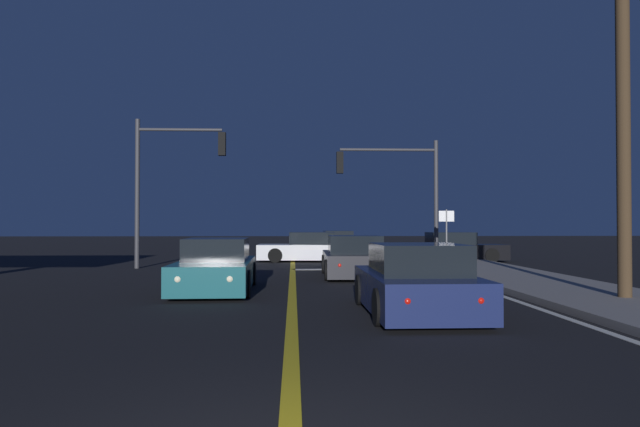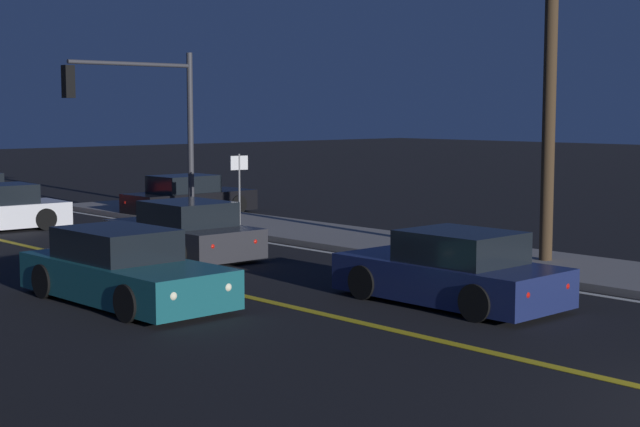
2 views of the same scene
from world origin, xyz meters
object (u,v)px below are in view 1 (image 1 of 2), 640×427
(car_lead_oncoming_charcoal, at_px, (354,259))
(car_following_oncoming_white, at_px, (308,249))
(utility_pole_right, at_px, (623,59))
(street_sign_corner, at_px, (446,229))
(traffic_signal_near_right, at_px, (398,181))
(car_side_waiting_navy, at_px, (416,284))
(car_parked_curb_black, at_px, (455,249))
(car_far_approaching_teal, at_px, (216,268))
(car_distant_tail_red, at_px, (338,244))
(traffic_signal_far_left, at_px, (169,170))

(car_lead_oncoming_charcoal, bearing_deg, car_following_oncoming_white, 100.29)
(utility_pole_right, height_order, street_sign_corner, utility_pole_right)
(traffic_signal_near_right, bearing_deg, car_following_oncoming_white, -34.23)
(car_side_waiting_navy, height_order, utility_pole_right, utility_pole_right)
(car_following_oncoming_white, distance_m, car_lead_oncoming_charcoal, 8.05)
(car_lead_oncoming_charcoal, distance_m, car_side_waiting_navy, 7.97)
(car_parked_curb_black, height_order, car_side_waiting_navy, same)
(car_side_waiting_navy, bearing_deg, car_parked_curb_black, 71.60)
(car_following_oncoming_white, xyz_separation_m, traffic_signal_near_right, (3.71, -2.52, 2.94))
(car_parked_curb_black, xyz_separation_m, car_lead_oncoming_charcoal, (-5.40, -7.55, 0.00))
(car_lead_oncoming_charcoal, xyz_separation_m, street_sign_corner, (3.72, 2.62, 0.94))
(car_far_approaching_teal, height_order, car_side_waiting_navy, same)
(traffic_signal_near_right, bearing_deg, car_side_waiting_navy, 81.29)
(car_lead_oncoming_charcoal, xyz_separation_m, car_side_waiting_navy, (0.36, -7.96, -0.00))
(car_distant_tail_red, bearing_deg, street_sign_corner, -75.06)
(car_side_waiting_navy, height_order, traffic_signal_near_right, traffic_signal_near_right)
(traffic_signal_far_left, bearing_deg, street_sign_corner, -7.59)
(car_far_approaching_teal, distance_m, street_sign_corner, 10.07)
(car_following_oncoming_white, height_order, car_side_waiting_navy, same)
(car_lead_oncoming_charcoal, relative_size, street_sign_corner, 1.90)
(traffic_signal_near_right, height_order, street_sign_corner, traffic_signal_near_right)
(utility_pole_right, bearing_deg, car_distant_tail_red, 102.64)
(car_distant_tail_red, bearing_deg, car_parked_curb_black, -53.33)
(car_parked_curb_black, xyz_separation_m, car_distant_tail_red, (-4.89, 6.33, 0.00))
(car_parked_curb_black, height_order, car_lead_oncoming_charcoal, same)
(traffic_signal_near_right, xyz_separation_m, traffic_signal_far_left, (-9.19, -1.40, 0.31))
(car_side_waiting_navy, distance_m, traffic_signal_far_left, 14.32)
(car_parked_curb_black, relative_size, car_far_approaching_teal, 0.95)
(car_side_waiting_navy, xyz_separation_m, street_sign_corner, (3.37, 10.58, 0.94))
(car_following_oncoming_white, bearing_deg, car_side_waiting_navy, -171.24)
(car_following_oncoming_white, relative_size, street_sign_corner, 2.00)
(car_distant_tail_red, distance_m, traffic_signal_near_right, 9.15)
(car_parked_curb_black, relative_size, street_sign_corner, 1.97)
(car_following_oncoming_white, relative_size, utility_pole_right, 0.45)
(car_parked_curb_black, distance_m, traffic_signal_far_left, 13.09)
(car_lead_oncoming_charcoal, bearing_deg, utility_pole_right, -51.61)
(car_far_approaching_teal, bearing_deg, car_parked_curb_black, -130.53)
(car_side_waiting_navy, height_order, street_sign_corner, street_sign_corner)
(car_following_oncoming_white, height_order, traffic_signal_far_left, traffic_signal_far_left)
(car_lead_oncoming_charcoal, relative_size, traffic_signal_near_right, 0.82)
(car_far_approaching_teal, bearing_deg, traffic_signal_far_left, -71.27)
(traffic_signal_near_right, height_order, traffic_signal_far_left, traffic_signal_far_left)
(utility_pole_right, bearing_deg, car_side_waiting_navy, -165.34)
(car_far_approaching_teal, height_order, street_sign_corner, street_sign_corner)
(car_lead_oncoming_charcoal, bearing_deg, car_far_approaching_teal, -134.84)
(car_parked_curb_black, xyz_separation_m, car_side_waiting_navy, (-5.04, -15.51, -0.00))
(traffic_signal_far_left, height_order, utility_pole_right, utility_pole_right)
(car_far_approaching_teal, xyz_separation_m, car_distant_tail_red, (4.45, 17.71, -0.00))
(car_side_waiting_navy, relative_size, utility_pole_right, 0.42)
(car_following_oncoming_white, distance_m, traffic_signal_far_left, 7.49)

